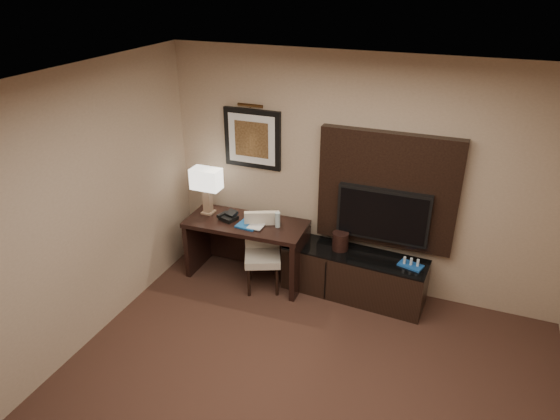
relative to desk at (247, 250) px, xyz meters
The scene contains 17 objects.
ceiling 3.36m from the desk, 59.56° to the right, with size 4.50×5.00×0.01m, color silver.
wall_back 1.62m from the desk, 17.96° to the left, with size 4.50×0.01×2.70m, color tan.
wall_left 2.53m from the desk, 115.82° to the right, with size 0.01×5.00×2.70m, color tan.
desk is the anchor object (origin of this frame).
credenza 1.30m from the desk, ahead, with size 1.61×0.45×0.56m, color black.
tv_wall_panel 1.81m from the desk, 12.50° to the left, with size 1.50×0.12×1.30m, color black.
tv 1.68m from the desk, ahead, with size 1.00×0.08×0.60m, color black.
artwork 1.33m from the desk, 99.88° to the left, with size 0.70×0.04×0.70m, color black.
picture_light 1.71m from the desk, 100.96° to the left, with size 0.04×0.04×0.30m, color #432B15.
desk_chair 0.30m from the desk, 27.92° to the right, with size 0.40×0.47×0.84m, color beige, non-canonical shape.
table_lamp 0.84m from the desk, behind, with size 0.33×0.19×0.54m, color #9D7E61, non-canonical shape.
desk_phone 0.48m from the desk, behind, with size 0.18×0.16×0.09m, color black, non-canonical shape.
blue_folder 0.40m from the desk, 21.88° to the right, with size 0.24×0.32×0.02m, color #175097.
book 0.50m from the desk, 35.88° to the right, with size 0.17×0.02×0.23m, color tan.
water_bottle 0.61m from the desk, ahead, with size 0.06×0.06×0.18m, color #B0C6C7.
ice_bucket 1.15m from the desk, ahead, with size 0.19×0.19×0.21m, color black.
minibar_tray 1.92m from the desk, ahead, with size 0.25×0.15×0.09m, color #174B99, non-canonical shape.
Camera 1 is at (1.04, -2.56, 3.45)m, focal length 32.00 mm.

